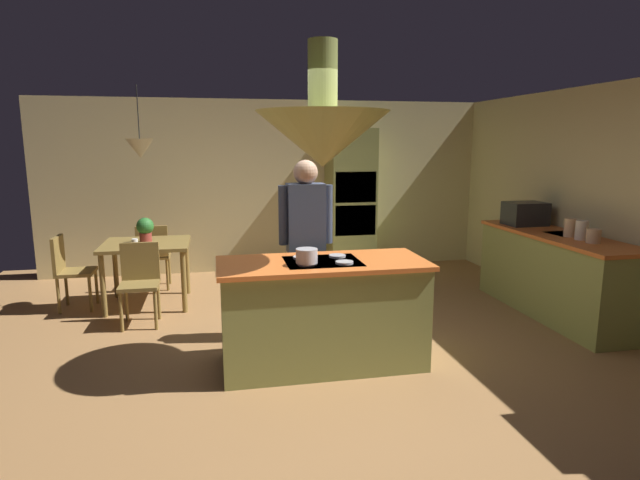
{
  "coord_description": "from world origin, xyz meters",
  "views": [
    {
      "loc": [
        -0.89,
        -4.46,
        1.93
      ],
      "look_at": [
        0.1,
        0.4,
        1.0
      ],
      "focal_mm": 29.32,
      "sensor_mm": 36.0,
      "label": 1
    }
  ],
  "objects_px": {
    "cup_on_table": "(135,243)",
    "chair_by_back_wall": "(153,252)",
    "microwave_on_counter": "(525,214)",
    "canister_sugar": "(582,230)",
    "kitchen_island": "(322,313)",
    "chair_at_corner": "(69,267)",
    "chair_facing_island": "(140,278)",
    "oven_tower": "(350,201)",
    "dining_table": "(147,251)",
    "canister_flour": "(593,236)",
    "canister_tea": "(570,228)",
    "cooking_pot_on_cooktop": "(307,256)",
    "person_at_island": "(306,237)",
    "potted_plant_on_table": "(145,229)"
  },
  "relations": [
    {
      "from": "cup_on_table",
      "to": "canister_flour",
      "type": "xyz_separation_m",
      "value": [
        4.63,
        -1.62,
        0.2
      ]
    },
    {
      "from": "potted_plant_on_table",
      "to": "canister_flour",
      "type": "distance_m",
      "value": 4.9
    },
    {
      "from": "canister_flour",
      "to": "microwave_on_counter",
      "type": "bearing_deg",
      "value": 90.0
    },
    {
      "from": "potted_plant_on_table",
      "to": "canister_tea",
      "type": "bearing_deg",
      "value": -18.01
    },
    {
      "from": "kitchen_island",
      "to": "dining_table",
      "type": "xyz_separation_m",
      "value": [
        -1.7,
        2.1,
        0.19
      ]
    },
    {
      "from": "chair_facing_island",
      "to": "microwave_on_counter",
      "type": "distance_m",
      "value": 4.58
    },
    {
      "from": "kitchen_island",
      "to": "microwave_on_counter",
      "type": "distance_m",
      "value": 3.25
    },
    {
      "from": "chair_at_corner",
      "to": "cup_on_table",
      "type": "distance_m",
      "value": 0.87
    },
    {
      "from": "dining_table",
      "to": "canister_flour",
      "type": "bearing_deg",
      "value": -22.11
    },
    {
      "from": "chair_facing_island",
      "to": "cup_on_table",
      "type": "relative_size",
      "value": 9.67
    },
    {
      "from": "dining_table",
      "to": "cup_on_table",
      "type": "bearing_deg",
      "value": -112.54
    },
    {
      "from": "person_at_island",
      "to": "canister_flour",
      "type": "height_order",
      "value": "person_at_island"
    },
    {
      "from": "canister_tea",
      "to": "cup_on_table",
      "type": "bearing_deg",
      "value": 164.81
    },
    {
      "from": "oven_tower",
      "to": "canister_tea",
      "type": "relative_size",
      "value": 10.68
    },
    {
      "from": "canister_flour",
      "to": "kitchen_island",
      "type": "bearing_deg",
      "value": -174.85
    },
    {
      "from": "oven_tower",
      "to": "dining_table",
      "type": "relative_size",
      "value": 2.15
    },
    {
      "from": "oven_tower",
      "to": "chair_facing_island",
      "type": "xyz_separation_m",
      "value": [
        -2.8,
        -1.82,
        -0.56
      ]
    },
    {
      "from": "person_at_island",
      "to": "potted_plant_on_table",
      "type": "xyz_separation_m",
      "value": [
        -1.67,
        1.42,
        -0.09
      ]
    },
    {
      "from": "potted_plant_on_table",
      "to": "canister_tea",
      "type": "height_order",
      "value": "canister_tea"
    },
    {
      "from": "microwave_on_counter",
      "to": "potted_plant_on_table",
      "type": "bearing_deg",
      "value": 172.0
    },
    {
      "from": "chair_by_back_wall",
      "to": "potted_plant_on_table",
      "type": "height_order",
      "value": "potted_plant_on_table"
    },
    {
      "from": "microwave_on_counter",
      "to": "oven_tower",
      "type": "bearing_deg",
      "value": 134.19
    },
    {
      "from": "canister_tea",
      "to": "chair_at_corner",
      "type": "bearing_deg",
      "value": 164.67
    },
    {
      "from": "kitchen_island",
      "to": "potted_plant_on_table",
      "type": "height_order",
      "value": "potted_plant_on_table"
    },
    {
      "from": "oven_tower",
      "to": "canister_tea",
      "type": "bearing_deg",
      "value": -56.49
    },
    {
      "from": "canister_sugar",
      "to": "chair_at_corner",
      "type": "bearing_deg",
      "value": 162.91
    },
    {
      "from": "cup_on_table",
      "to": "chair_by_back_wall",
      "type": "bearing_deg",
      "value": 84.05
    },
    {
      "from": "person_at_island",
      "to": "chair_by_back_wall",
      "type": "height_order",
      "value": "person_at_island"
    },
    {
      "from": "kitchen_island",
      "to": "microwave_on_counter",
      "type": "bearing_deg",
      "value": 27.1
    },
    {
      "from": "microwave_on_counter",
      "to": "canister_sugar",
      "type": "bearing_deg",
      "value": -90.0
    },
    {
      "from": "person_at_island",
      "to": "potted_plant_on_table",
      "type": "distance_m",
      "value": 2.2
    },
    {
      "from": "microwave_on_counter",
      "to": "chair_at_corner",
      "type": "bearing_deg",
      "value": 173.19
    },
    {
      "from": "dining_table",
      "to": "cup_on_table",
      "type": "height_order",
      "value": "cup_on_table"
    },
    {
      "from": "canister_flour",
      "to": "canister_tea",
      "type": "relative_size",
      "value": 0.72
    },
    {
      "from": "dining_table",
      "to": "cooking_pot_on_cooktop",
      "type": "bearing_deg",
      "value": -55.37
    },
    {
      "from": "kitchen_island",
      "to": "chair_by_back_wall",
      "type": "relative_size",
      "value": 2.06
    },
    {
      "from": "chair_by_back_wall",
      "to": "canister_sugar",
      "type": "height_order",
      "value": "canister_sugar"
    },
    {
      "from": "canister_sugar",
      "to": "chair_by_back_wall",
      "type": "bearing_deg",
      "value": 152.76
    },
    {
      "from": "chair_at_corner",
      "to": "canister_sugar",
      "type": "distance_m",
      "value": 5.69
    },
    {
      "from": "dining_table",
      "to": "cooking_pot_on_cooktop",
      "type": "height_order",
      "value": "cooking_pot_on_cooktop"
    },
    {
      "from": "chair_facing_island",
      "to": "chair_at_corner",
      "type": "xyz_separation_m",
      "value": [
        -0.87,
        0.67,
        0.0
      ]
    },
    {
      "from": "chair_by_back_wall",
      "to": "microwave_on_counter",
      "type": "xyz_separation_m",
      "value": [
        4.54,
        -1.32,
        0.57
      ]
    },
    {
      "from": "oven_tower",
      "to": "cup_on_table",
      "type": "relative_size",
      "value": 23.66
    },
    {
      "from": "dining_table",
      "to": "chair_by_back_wall",
      "type": "relative_size",
      "value": 1.14
    },
    {
      "from": "cup_on_table",
      "to": "canister_flour",
      "type": "bearing_deg",
      "value": -19.25
    },
    {
      "from": "oven_tower",
      "to": "chair_at_corner",
      "type": "xyz_separation_m",
      "value": [
        -3.67,
        -1.14,
        -0.56
      ]
    },
    {
      "from": "cup_on_table",
      "to": "canister_tea",
      "type": "distance_m",
      "value": 4.81
    },
    {
      "from": "kitchen_island",
      "to": "canister_flour",
      "type": "relative_size",
      "value": 12.52
    },
    {
      "from": "cup_on_table",
      "to": "cooking_pot_on_cooktop",
      "type": "relative_size",
      "value": 0.5
    },
    {
      "from": "dining_table",
      "to": "chair_at_corner",
      "type": "distance_m",
      "value": 0.89
    }
  ]
}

